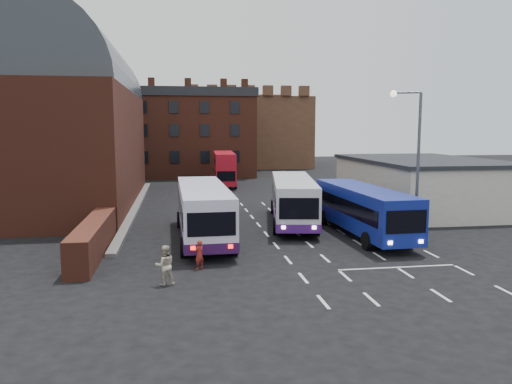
{
  "coord_description": "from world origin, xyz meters",
  "views": [
    {
      "loc": [
        -5.58,
        -25.57,
        6.86
      ],
      "look_at": [
        0.0,
        10.0,
        2.2
      ],
      "focal_mm": 35.0,
      "sensor_mm": 36.0,
      "label": 1
    }
  ],
  "objects": [
    {
      "name": "street_lamp",
      "position": [
        8.31,
        2.42,
        5.46
      ],
      "size": [
        1.73,
        0.88,
        9.05
      ],
      "rotation": [
        0.0,
        0.0,
        -0.39
      ],
      "color": "#4A4E53",
      "rests_on": "ground"
    },
    {
      "name": "brick_terrace",
      "position": [
        -6.0,
        46.0,
        5.5
      ],
      "size": [
        22.0,
        10.0,
        11.0
      ],
      "primitive_type": "cube",
      "color": "brown",
      "rests_on": "ground"
    },
    {
      "name": "cream_building",
      "position": [
        15.0,
        14.0,
        2.16
      ],
      "size": [
        10.4,
        16.4,
        4.25
      ],
      "color": "beige",
      "rests_on": "ground"
    },
    {
      "name": "bus_white_inbound",
      "position": [
        2.51,
        8.92,
        1.92
      ],
      "size": [
        4.67,
        12.19,
        3.25
      ],
      "rotation": [
        0.0,
        0.0,
        2.97
      ],
      "color": "silver",
      "rests_on": "ground"
    },
    {
      "name": "castle_keep",
      "position": [
        6.0,
        66.0,
        6.0
      ],
      "size": [
        22.0,
        22.0,
        12.0
      ],
      "primitive_type": "cube",
      "color": "brown",
      "rests_on": "ground"
    },
    {
      "name": "forecourt_wall",
      "position": [
        -10.2,
        2.0,
        0.9
      ],
      "size": [
        1.2,
        10.0,
        1.8
      ],
      "primitive_type": "cube",
      "color": "#602B1E",
      "rests_on": "ground"
    },
    {
      "name": "pedestrian_beige",
      "position": [
        -6.23,
        -4.03,
        0.89
      ],
      "size": [
        0.97,
        0.82,
        1.78
      ],
      "primitive_type": "imported",
      "rotation": [
        0.0,
        0.0,
        3.32
      ],
      "color": "#C3B399",
      "rests_on": "ground"
    },
    {
      "name": "pedestrian_red",
      "position": [
        -4.65,
        -1.8,
        0.72
      ],
      "size": [
        0.63,
        0.6,
        1.45
      ],
      "primitive_type": "imported",
      "rotation": [
        0.0,
        0.0,
        3.8
      ],
      "color": "maroon",
      "rests_on": "ground"
    },
    {
      "name": "bus_red_double",
      "position": [
        -0.19,
        33.04,
        2.11
      ],
      "size": [
        2.86,
        10.0,
        3.96
      ],
      "rotation": [
        0.0,
        0.0,
        3.09
      ],
      "color": "red",
      "rests_on": "ground"
    },
    {
      "name": "ground",
      "position": [
        0.0,
        0.0,
        0.0
      ],
      "size": [
        180.0,
        180.0,
        0.0
      ],
      "primitive_type": "plane",
      "color": "black"
    },
    {
      "name": "railway_station",
      "position": [
        -15.5,
        21.0,
        7.64
      ],
      "size": [
        12.0,
        28.0,
        16.0
      ],
      "color": "#602B1E",
      "rests_on": "ground"
    },
    {
      "name": "bus_blue",
      "position": [
        6.0,
        4.25,
        1.82
      ],
      "size": [
        3.15,
        11.39,
        3.09
      ],
      "rotation": [
        0.0,
        0.0,
        3.18
      ],
      "color": "navy",
      "rests_on": "ground"
    },
    {
      "name": "bus_white_outbound",
      "position": [
        -4.11,
        4.86,
        1.95
      ],
      "size": [
        3.24,
        12.17,
        3.3
      ],
      "rotation": [
        0.0,
        0.0,
        0.02
      ],
      "color": "silver",
      "rests_on": "ground"
    }
  ]
}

